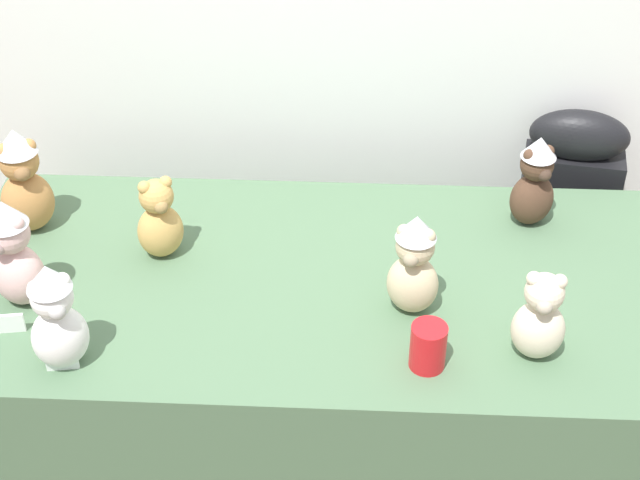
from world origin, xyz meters
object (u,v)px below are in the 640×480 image
Objects in this scene: teddy_bear_caramel at (24,182)px; teddy_bear_cream at (540,318)px; teddy_bear_blush at (14,254)px; party_cup_red at (428,346)px; display_table at (320,388)px; instrument_case at (559,244)px; teddy_bear_sand at (414,265)px; teddy_bear_snow at (56,317)px; teddy_bear_cocoa at (534,182)px; teddy_bear_honey at (159,220)px.

teddy_bear_caramel is 1.29× the size of teddy_bear_cream.
party_cup_red is (0.95, -0.17, -0.08)m from teddy_bear_blush.
teddy_bear_cream is at bearing -26.01° from display_table.
teddy_bear_cream reaches higher than instrument_case.
teddy_bear_blush is (-0.92, -0.02, 0.01)m from teddy_bear_sand.
teddy_bear_cream is at bearing -25.28° from teddy_bear_snow.
teddy_bear_sand is (-0.49, -0.65, 0.42)m from instrument_case.
teddy_bear_cocoa is at bearing 26.26° from display_table.
teddy_bear_cocoa reaches higher than display_table.
instrument_case is 1.27m from teddy_bear_honey.
teddy_bear_honey is 0.36m from teddy_bear_blush.
teddy_bear_sand is 1.02m from teddy_bear_caramel.
instrument_case is (0.71, 0.56, 0.09)m from display_table.
teddy_bear_sand is 0.31m from teddy_bear_cream.
teddy_bear_sand is at bearing -118.06° from instrument_case.
teddy_bear_cream is 1.19m from teddy_bear_blush.
teddy_bear_honey is at bearing -38.89° from teddy_bear_caramel.
teddy_bear_blush is at bearing -170.74° from display_table.
teddy_bear_caramel is at bearing -156.84° from instrument_case.
teddy_bear_cream reaches higher than display_table.
teddy_bear_cocoa is at bearing 62.24° from party_cup_red.
teddy_bear_sand is at bearing 159.47° from teddy_bear_cream.
teddy_bear_sand is 2.43× the size of party_cup_red.
party_cup_red is at bearing -48.75° from teddy_bear_caramel.
teddy_bear_cocoa is 1.30m from teddy_bear_caramel.
teddy_bear_honey is at bearing 179.34° from teddy_bear_sand.
instrument_case reaches higher than display_table.
teddy_bear_sand is (0.77, 0.22, -0.00)m from teddy_bear_snow.
teddy_bear_cream is at bearing 10.83° from party_cup_red.
teddy_bear_snow is at bearing -177.72° from party_cup_red.
instrument_case is 4.15× the size of teddy_bear_honey.
teddy_bear_caramel is at bearing 83.99° from teddy_bear_snow.
party_cup_red is (0.65, -0.37, -0.05)m from teddy_bear_honey.
teddy_bear_honey is 0.98× the size of teddy_bear_cream.
teddy_bear_caramel reaches higher than teddy_bear_blush.
teddy_bear_blush is (-1.24, -0.38, 0.01)m from teddy_bear_cocoa.
teddy_bear_snow is 0.80m from party_cup_red.
teddy_bear_snow reaches higher than teddy_bear_cocoa.
teddy_bear_cocoa reaches higher than teddy_bear_honey.
teddy_bear_snow is at bearing -175.87° from teddy_bear_cocoa.
teddy_bear_caramel reaches higher than teddy_bear_cream.
instrument_case is 3.16× the size of teddy_bear_caramel.
instrument_case is 1.02m from party_cup_red.
party_cup_red is (-0.24, -0.05, -0.05)m from teddy_bear_cream.
teddy_bear_cream is (1.03, 0.08, -0.03)m from teddy_bear_snow.
instrument_case reaches higher than party_cup_red.
teddy_bear_caramel is at bearing 124.14° from teddy_bear_blush.
teddy_bear_caramel is 2.69× the size of party_cup_red.
teddy_bear_cocoa is (1.08, 0.58, -0.01)m from teddy_bear_snow.
teddy_bear_blush reaches higher than party_cup_red.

